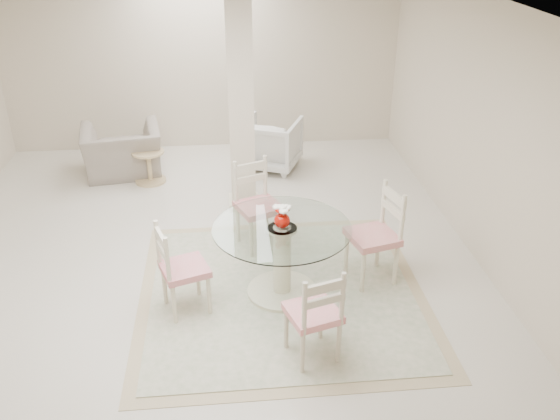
{
  "coord_description": "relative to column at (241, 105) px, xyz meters",
  "views": [
    {
      "loc": [
        0.3,
        -5.56,
        3.54
      ],
      "look_at": [
        0.8,
        -0.48,
        0.85
      ],
      "focal_mm": 38.0,
      "sensor_mm": 36.0,
      "label": 1
    }
  ],
  "objects": [
    {
      "name": "dining_chair_west",
      "position": [
        -0.7,
        -2.16,
        -0.81
      ],
      "size": [
        0.53,
        0.53,
        1.03
      ],
      "rotation": [
        0.0,
        0.0,
        1.9
      ],
      "color": "beige",
      "rests_on": "ground"
    },
    {
      "name": "room_shell",
      "position": [
        -0.5,
        -1.3,
        0.51
      ],
      "size": [
        6.02,
        7.02,
        2.71
      ],
      "color": "beige",
      "rests_on": "ground"
    },
    {
      "name": "column",
      "position": [
        0.0,
        0.0,
        0.0
      ],
      "size": [
        0.3,
        0.3,
        2.7
      ],
      "primitive_type": "cube",
      "color": "beige",
      "rests_on": "ground"
    },
    {
      "name": "side_table",
      "position": [
        -1.28,
        0.86,
        -1.14
      ],
      "size": [
        0.44,
        0.44,
        0.46
      ],
      "color": "#CCBB7D",
      "rests_on": "ground"
    },
    {
      "name": "dining_chair_north",
      "position": [
        0.1,
        -0.97,
        -0.76
      ],
      "size": [
        0.58,
        0.58,
        1.12
      ],
      "rotation": [
        0.0,
        0.0,
        0.38
      ],
      "color": "beige",
      "rests_on": "ground"
    },
    {
      "name": "red_vase",
      "position": [
        0.3,
        -1.98,
        -0.47
      ],
      "size": [
        0.18,
        0.17,
        0.23
      ],
      "color": "#A70D05",
      "rests_on": "dining_table"
    },
    {
      "name": "dining_chair_east",
      "position": [
        1.3,
        -1.79,
        -0.75
      ],
      "size": [
        0.56,
        0.56,
        1.14
      ],
      "rotation": [
        0.0,
        0.0,
        -1.31
      ],
      "color": "beige",
      "rests_on": "ground"
    },
    {
      "name": "ground",
      "position": [
        -0.5,
        -1.3,
        -1.35
      ],
      "size": [
        7.0,
        7.0,
        0.0
      ],
      "primitive_type": "plane",
      "color": "beige",
      "rests_on": "ground"
    },
    {
      "name": "dining_chair_south",
      "position": [
        0.48,
        -2.98,
        -0.81
      ],
      "size": [
        0.51,
        0.51,
        1.03
      ],
      "rotation": [
        0.0,
        0.0,
        3.44
      ],
      "color": "beige",
      "rests_on": "ground"
    },
    {
      "name": "recliner_taupe",
      "position": [
        -1.67,
        1.19,
        -1.0
      ],
      "size": [
        1.21,
        1.09,
        0.7
      ],
      "primitive_type": "imported",
      "rotation": [
        0.0,
        0.0,
        3.3
      ],
      "color": "gray",
      "rests_on": "ground"
    },
    {
      "name": "dining_table",
      "position": [
        0.3,
        -1.98,
        -0.96
      ],
      "size": [
        1.33,
        1.33,
        0.77
      ],
      "rotation": [
        0.0,
        0.0,
        0.17
      ],
      "color": "beige",
      "rests_on": "ground"
    },
    {
      "name": "area_rug",
      "position": [
        0.3,
        -1.98,
        -1.34
      ],
      "size": [
        2.85,
        2.85,
        0.02
      ],
      "color": "tan",
      "rests_on": "ground"
    },
    {
      "name": "armchair_white",
      "position": [
        0.46,
        1.23,
        -0.98
      ],
      "size": [
        1.04,
        1.05,
        0.74
      ],
      "primitive_type": "imported",
      "rotation": [
        0.0,
        0.0,
        2.75
      ],
      "color": "silver",
      "rests_on": "ground"
    }
  ]
}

